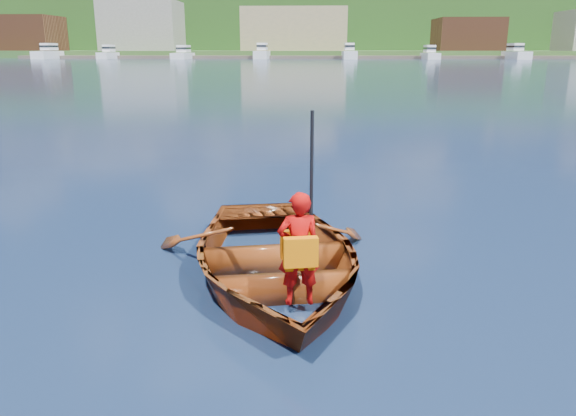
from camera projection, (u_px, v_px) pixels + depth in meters
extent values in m
plane|color=#142044|center=(235.00, 258.00, 7.28)|extent=(600.00, 600.00, 0.00)
imported|color=brown|center=(274.00, 257.00, 6.58)|extent=(3.58, 4.51, 0.84)
imported|color=#BC0807|center=(299.00, 249.00, 5.62)|extent=(0.48, 0.36, 1.18)
cube|color=orange|center=(301.00, 252.00, 5.51)|extent=(0.35, 0.16, 0.30)
cube|color=orange|center=(297.00, 244.00, 5.74)|extent=(0.35, 0.14, 0.30)
cube|color=orange|center=(299.00, 265.00, 5.67)|extent=(0.34, 0.27, 0.05)
cylinder|color=black|center=(311.00, 207.00, 5.68)|extent=(0.04, 0.04, 1.95)
cube|color=#40581F|center=(312.00, 54.00, 189.55)|extent=(400.00, 80.00, 2.00)
cube|color=#314A21|center=(313.00, 28.00, 234.85)|extent=(400.00, 100.00, 22.00)
cube|color=brown|center=(315.00, 57.00, 149.32)|extent=(160.00, 4.09, 0.80)
cube|color=brown|center=(11.00, 33.00, 167.85)|extent=(28.00, 16.00, 10.00)
cube|color=gray|center=(142.00, 26.00, 165.54)|extent=(22.00, 16.00, 14.00)
cube|color=#9C8768|center=(294.00, 29.00, 163.83)|extent=(30.00, 16.00, 12.00)
cube|color=brown|center=(467.00, 35.00, 162.04)|extent=(18.00, 16.00, 9.00)
cube|color=white|center=(48.00, 55.00, 147.47)|extent=(3.46, 12.35, 2.19)
cube|color=white|center=(49.00, 47.00, 148.06)|extent=(2.42, 5.56, 1.80)
cube|color=black|center=(49.00, 46.00, 148.03)|extent=(2.49, 5.81, 0.50)
cube|color=white|center=(108.00, 56.00, 146.81)|extent=(2.80, 10.01, 1.82)
cube|color=white|center=(109.00, 48.00, 147.22)|extent=(1.96, 4.50, 1.80)
cube|color=black|center=(109.00, 48.00, 147.19)|extent=(2.02, 4.71, 0.50)
cube|color=white|center=(183.00, 56.00, 145.95)|extent=(3.67, 13.10, 1.68)
cube|color=white|center=(184.00, 49.00, 146.68)|extent=(2.57, 5.89, 1.80)
cube|color=black|center=(184.00, 48.00, 146.66)|extent=(2.64, 6.16, 0.50)
cube|color=white|center=(262.00, 55.00, 144.98)|extent=(3.41, 12.19, 2.25)
cube|color=white|center=(262.00, 46.00, 145.53)|extent=(2.39, 5.49, 1.80)
cube|color=black|center=(262.00, 46.00, 145.50)|extent=(2.46, 5.73, 0.50)
cube|color=white|center=(349.00, 56.00, 143.99)|extent=(3.43, 12.24, 2.23)
cube|color=white|center=(349.00, 46.00, 144.55)|extent=(2.40, 5.51, 1.80)
cube|color=black|center=(349.00, 46.00, 144.52)|extent=(2.47, 5.75, 0.50)
cube|color=white|center=(430.00, 56.00, 143.14)|extent=(3.19, 11.41, 1.70)
cube|color=white|center=(430.00, 49.00, 143.71)|extent=(2.24, 5.13, 1.80)
cube|color=black|center=(430.00, 48.00, 143.69)|extent=(2.30, 5.36, 0.50)
cube|color=white|center=(516.00, 56.00, 142.14)|extent=(3.60, 12.84, 2.12)
cube|color=white|center=(515.00, 47.00, 142.78)|extent=(2.52, 5.78, 1.80)
cube|color=black|center=(515.00, 46.00, 142.75)|extent=(2.59, 6.04, 0.50)
cylinder|color=#382314|center=(448.00, 23.00, 226.57)|extent=(0.80, 0.80, 3.22)
sphere|color=#215415|center=(449.00, 12.00, 225.39)|extent=(6.02, 6.02, 6.02)
cylinder|color=#382314|center=(23.00, 26.00, 227.82)|extent=(0.80, 0.80, 3.63)
sphere|color=#215415|center=(21.00, 14.00, 226.50)|extent=(6.77, 6.77, 6.77)
cylinder|color=#382314|center=(532.00, 34.00, 203.78)|extent=(0.80, 0.80, 2.94)
sphere|color=#215415|center=(533.00, 23.00, 202.71)|extent=(5.49, 5.49, 5.49)
cylinder|color=#382314|center=(482.00, 20.00, 234.22)|extent=(0.80, 0.80, 2.67)
sphere|color=#215415|center=(483.00, 11.00, 233.24)|extent=(4.99, 4.99, 4.99)
cylinder|color=#382314|center=(97.00, 17.00, 247.00)|extent=(0.80, 0.80, 3.72)
sphere|color=#215415|center=(96.00, 6.00, 245.64)|extent=(6.95, 6.95, 6.95)
cylinder|color=#382314|center=(310.00, 14.00, 250.29)|extent=(0.80, 0.80, 3.84)
sphere|color=#215415|center=(310.00, 2.00, 248.89)|extent=(7.17, 7.17, 7.17)
cylinder|color=#382314|center=(408.00, 23.00, 226.59)|extent=(0.80, 0.80, 4.00)
sphere|color=#215415|center=(408.00, 9.00, 225.12)|extent=(7.47, 7.47, 7.47)
cylinder|color=#382314|center=(209.00, 26.00, 227.38)|extent=(0.80, 0.80, 2.89)
sphere|color=#215415|center=(209.00, 16.00, 226.32)|extent=(5.39, 5.39, 5.39)
cylinder|color=#382314|center=(309.00, 21.00, 234.04)|extent=(0.80, 0.80, 3.62)
sphere|color=#215415|center=(309.00, 9.00, 232.71)|extent=(6.76, 6.76, 6.76)
cylinder|color=#382314|center=(456.00, 27.00, 219.39)|extent=(0.80, 0.80, 3.14)
sphere|color=#215415|center=(457.00, 15.00, 218.24)|extent=(5.86, 5.86, 5.86)
cylinder|color=#382314|center=(335.00, 31.00, 212.04)|extent=(0.80, 0.80, 3.29)
sphere|color=#215415|center=(336.00, 19.00, 210.83)|extent=(6.15, 6.15, 6.15)
cylinder|color=#382314|center=(284.00, 28.00, 218.62)|extent=(0.80, 0.80, 3.48)
sphere|color=#215415|center=(284.00, 16.00, 217.35)|extent=(6.49, 6.49, 6.49)
cylinder|color=#382314|center=(116.00, 14.00, 253.93)|extent=(0.80, 0.80, 3.91)
sphere|color=#215415|center=(115.00, 2.00, 252.51)|extent=(7.29, 7.29, 7.29)
cylinder|color=#382314|center=(318.00, 28.00, 221.03)|extent=(0.80, 0.80, 2.50)
sphere|color=#215415|center=(318.00, 19.00, 220.12)|extent=(4.66, 4.66, 4.66)
cylinder|color=#382314|center=(127.00, 28.00, 223.56)|extent=(0.80, 0.80, 3.47)
sphere|color=#215415|center=(126.00, 15.00, 222.29)|extent=(6.48, 6.48, 6.48)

